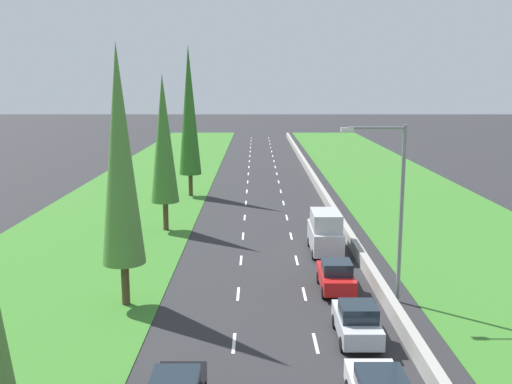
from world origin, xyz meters
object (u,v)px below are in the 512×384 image
Objects in this scene: silver_hatchback_right_lane at (359,322)px; poplar_tree_third at (166,139)px; poplar_tree_fourth at (191,111)px; poplar_tree_second at (122,156)px; street_light_mast at (397,201)px; red_hatchback_right_lane at (338,276)px; silver_van_right_lane at (327,232)px.

silver_hatchback_right_lane is 23.21m from poplar_tree_third.
silver_hatchback_right_lane is 0.27× the size of poplar_tree_fourth.
silver_hatchback_right_lane is at bearing -71.98° from poplar_tree_fourth.
street_light_mast is at bearing 1.72° from poplar_tree_second.
poplar_tree_fourth reaches higher than street_light_mast.
silver_van_right_lane is at bearing 88.01° from red_hatchback_right_lane.
poplar_tree_second is (-11.05, -9.17, 6.11)m from silver_van_right_lane.
poplar_tree_second reaches higher than red_hatchback_right_lane.
poplar_tree_third is 20.28m from street_light_mast.
silver_hatchback_right_lane is at bearing -60.09° from poplar_tree_third.
silver_hatchback_right_lane is 0.33× the size of poplar_tree_third.
poplar_tree_fourth reaches higher than poplar_tree_third.
red_hatchback_right_lane is at bearing 148.23° from street_light_mast.
red_hatchback_right_lane is 0.43× the size of street_light_mast.
poplar_tree_third reaches higher than silver_hatchback_right_lane.
poplar_tree_second is 13.58m from street_light_mast.
silver_hatchback_right_lane is 13.31m from silver_van_right_lane.
poplar_tree_fourth is (-10.96, 19.88, 6.96)m from silver_van_right_lane.
red_hatchback_right_lane is at bearing -91.99° from silver_van_right_lane.
street_light_mast reaches higher than silver_van_right_lane.
street_light_mast is (13.38, 0.40, -2.28)m from poplar_tree_second.
red_hatchback_right_lane is at bearing -50.16° from poplar_tree_third.
street_light_mast is (2.50, 4.53, 4.40)m from silver_hatchback_right_lane.
silver_van_right_lane is 23.74m from poplar_tree_fourth.
poplar_tree_second is at bearing -169.49° from red_hatchback_right_lane.
silver_hatchback_right_lane is at bearing -118.87° from street_light_mast.
silver_van_right_lane is 0.54× the size of street_light_mast.
silver_hatchback_right_lane is at bearing -89.20° from red_hatchback_right_lane.
poplar_tree_second is 15.31m from poplar_tree_third.
poplar_tree_fourth is (0.09, 29.04, 0.85)m from poplar_tree_second.
poplar_tree_fourth is at bearing 88.41° from poplar_tree_third.
silver_hatchback_right_lane is 35.69m from poplar_tree_fourth.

